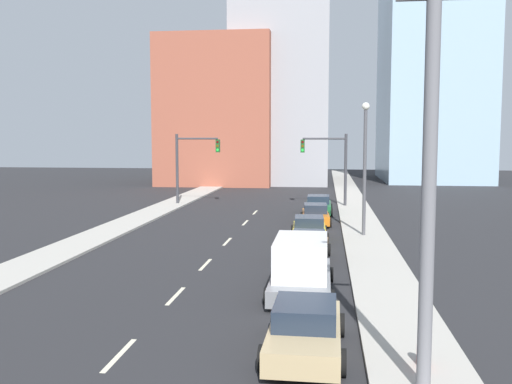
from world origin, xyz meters
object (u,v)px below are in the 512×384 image
object	(u,v)px
traffic_signal_left	(189,159)
box_truck_gray	(301,267)
sedan_tan	(305,329)
sedan_brown	(308,248)
traffic_signal_right	(333,160)
sedan_green	(318,205)
fire_hydrant	(422,354)
sedan_yellow	(309,229)
utility_pole_right_near	(429,179)
sedan_orange	(315,215)
street_lamp	(365,159)

from	to	relation	value
traffic_signal_left	box_truck_gray	world-z (taller)	traffic_signal_left
sedan_tan	sedan_brown	distance (m)	11.66
traffic_signal_right	sedan_green	bearing A→B (deg)	-103.71
fire_hydrant	sedan_yellow	world-z (taller)	sedan_yellow
utility_pole_right_near	sedan_tan	distance (m)	5.56
sedan_tan	sedan_orange	xyz separation A→B (m)	(-0.14, 23.46, -0.02)
utility_pole_right_near	sedan_tan	xyz separation A→B (m)	(-2.76, 2.25, -4.28)
traffic_signal_left	sedan_tan	world-z (taller)	traffic_signal_left
traffic_signal_left	sedan_orange	bearing A→B (deg)	-41.74
street_lamp	sedan_brown	world-z (taller)	street_lamp
box_truck_gray	sedan_orange	size ratio (longest dim) A/B	1.23
street_lamp	sedan_tan	xyz separation A→B (m)	(-2.77, -18.64, -3.94)
utility_pole_right_near	street_lamp	xyz separation A→B (m)	(0.01, 20.88, -0.34)
traffic_signal_right	sedan_yellow	world-z (taller)	traffic_signal_right
sedan_yellow	fire_hydrant	bearing A→B (deg)	-81.44
traffic_signal_right	sedan_orange	bearing A→B (deg)	-97.11
street_lamp	sedan_yellow	xyz separation A→B (m)	(-3.16, -1.42, -3.96)
fire_hydrant	sedan_brown	bearing A→B (deg)	104.60
street_lamp	traffic_signal_right	bearing A→B (deg)	96.48
traffic_signal_right	sedan_tan	bearing A→B (deg)	-91.88
utility_pole_right_near	box_truck_gray	bearing A→B (deg)	110.91
traffic_signal_left	fire_hydrant	world-z (taller)	traffic_signal_left
sedan_tan	sedan_yellow	xyz separation A→B (m)	(-0.39, 17.22, -0.02)
fire_hydrant	sedan_green	distance (m)	29.82
sedan_yellow	sedan_tan	bearing A→B (deg)	-90.66
street_lamp	sedan_brown	bearing A→B (deg)	-113.70
traffic_signal_left	sedan_yellow	world-z (taller)	traffic_signal_left
sedan_tan	sedan_yellow	world-z (taller)	sedan_tan
sedan_brown	sedan_orange	world-z (taller)	sedan_brown
traffic_signal_right	sedan_green	xyz separation A→B (m)	(-1.11, -4.54, -3.33)
utility_pole_right_near	sedan_green	bearing A→B (deg)	95.09
traffic_signal_right	sedan_orange	xyz separation A→B (m)	(-1.24, -9.93, -3.34)
traffic_signal_left	sedan_orange	size ratio (longest dim) A/B	1.36
street_lamp	sedan_brown	distance (m)	8.58
fire_hydrant	sedan_brown	distance (m)	12.89
sedan_tan	traffic_signal_right	bearing A→B (deg)	89.06
street_lamp	sedan_brown	size ratio (longest dim) A/B	1.82
box_truck_gray	sedan_tan	bearing A→B (deg)	-86.50
sedan_orange	sedan_green	distance (m)	5.40
utility_pole_right_near	sedan_brown	world-z (taller)	utility_pole_right_near
sedan_yellow	sedan_orange	distance (m)	6.25
traffic_signal_right	street_lamp	distance (m)	14.86
sedan_brown	traffic_signal_left	bearing A→B (deg)	120.07
traffic_signal_left	sedan_brown	size ratio (longest dim) A/B	1.43
fire_hydrant	sedan_orange	bearing A→B (deg)	97.28
traffic_signal_right	box_truck_gray	bearing A→B (deg)	-93.04
sedan_tan	sedan_orange	distance (m)	23.46
sedan_yellow	traffic_signal_left	bearing A→B (deg)	121.98
sedan_green	fire_hydrant	bearing A→B (deg)	-84.14
street_lamp	sedan_green	bearing A→B (deg)	105.23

